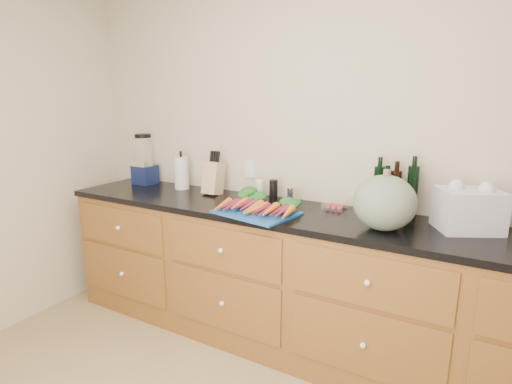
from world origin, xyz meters
The scene contains 15 objects.
wall_back centered at (0.00, 1.62, 1.30)m, with size 4.10×0.05×2.60m, color beige.
cabinets centered at (0.00, 1.30, 0.45)m, with size 3.60×0.64×0.90m.
countertop centered at (0.00, 1.30, 0.92)m, with size 3.64×0.62×0.04m, color black.
cutting_board centered at (-0.29, 1.14, 0.95)m, with size 0.47×0.36×0.01m, color #1952A2.
carrots centered at (-0.29, 1.18, 0.98)m, with size 0.50×0.34×0.07m.
squash centered at (0.46, 1.21, 1.09)m, with size 0.33×0.33×0.30m, color #5D6C5A.
blender_appliance centered at (-1.53, 1.46, 1.12)m, with size 0.16×0.16×0.41m.
paper_towel centered at (-1.14, 1.46, 1.07)m, with size 0.11×0.11×0.25m, color silver.
knife_block centered at (-0.82, 1.44, 1.06)m, with size 0.12×0.12×0.24m, color tan.
grinder_salt centered at (-0.46, 1.48, 1.01)m, with size 0.06×0.06×0.13m, color white.
grinder_pepper centered at (-0.34, 1.48, 1.01)m, with size 0.06×0.06×0.15m, color black.
canister_chrome centered at (-0.21, 1.48, 0.99)m, with size 0.05×0.05×0.11m, color white.
tomato_box centered at (0.10, 1.47, 0.97)m, with size 0.14×0.11×0.07m, color white.
bottles centered at (0.45, 1.51, 1.08)m, with size 0.26×0.13×0.31m.
grocery_bag centered at (0.85, 1.42, 1.05)m, with size 0.31×0.24×0.22m, color white, non-canonical shape.
Camera 1 is at (0.88, -0.93, 1.63)m, focal length 28.00 mm.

